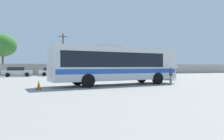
% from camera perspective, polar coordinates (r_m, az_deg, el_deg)
% --- Properties ---
extents(ground_plane, '(300.00, 300.00, 0.00)m').
position_cam_1_polar(ground_plane, '(28.39, -8.83, -2.27)').
color(ground_plane, gray).
extents(perimeter_wall, '(80.00, 0.30, 2.04)m').
position_cam_1_polar(perimeter_wall, '(41.05, -12.61, 0.14)').
color(perimeter_wall, '#9E998C').
rests_on(perimeter_wall, ground_plane).
extents(coach_bus_silver_blue, '(11.60, 3.87, 3.42)m').
position_cam_1_polar(coach_bus_silver_blue, '(18.67, 0.84, 1.67)').
color(coach_bus_silver_blue, silver).
rests_on(coach_bus_silver_blue, ground_plane).
extents(attendant_by_bus_door, '(0.36, 0.36, 1.60)m').
position_cam_1_polar(attendant_by_bus_door, '(19.77, 15.28, -1.09)').
color(attendant_by_bus_door, '#B7B2A8').
rests_on(attendant_by_bus_door, ground_plane).
extents(vendor_umbrella_secondary_green, '(2.44, 2.44, 2.20)m').
position_cam_1_polar(vendor_umbrella_secondary_green, '(27.48, 14.59, 1.42)').
color(vendor_umbrella_secondary_green, gray).
rests_on(vendor_umbrella_secondary_green, ground_plane).
extents(parked_car_leftmost_silver, '(4.42, 2.13, 1.50)m').
position_cam_1_polar(parked_car_leftmost_silver, '(36.72, -23.74, -0.37)').
color(parked_car_leftmost_silver, '#B7BABF').
rests_on(parked_car_leftmost_silver, ground_plane).
extents(parked_car_second_white, '(4.53, 2.18, 1.42)m').
position_cam_1_polar(parked_car_second_white, '(37.63, -15.45, -0.34)').
color(parked_car_second_white, silver).
rests_on(parked_car_second_white, ground_plane).
extents(parked_car_third_white, '(4.67, 2.28, 1.41)m').
position_cam_1_polar(parked_car_third_white, '(39.10, -4.66, -0.27)').
color(parked_car_third_white, silver).
rests_on(parked_car_third_white, ground_plane).
extents(parked_car_rightmost_black, '(4.64, 2.29, 1.42)m').
position_cam_1_polar(parked_car_rightmost_black, '(41.25, 3.11, -0.19)').
color(parked_car_rightmost_black, black).
rests_on(parked_car_rightmost_black, ground_plane).
extents(utility_pole_near, '(1.78, 0.54, 8.01)m').
position_cam_1_polar(utility_pole_near, '(43.44, -12.77, 4.36)').
color(utility_pole_near, '#4C3823').
rests_on(utility_pole_near, ground_plane).
extents(roadside_tree_left, '(5.00, 5.00, 7.67)m').
position_cam_1_polar(roadside_tree_left, '(45.25, -26.87, 5.85)').
color(roadside_tree_left, brown).
rests_on(roadside_tree_left, ground_plane).
extents(roadside_tree_midleft, '(3.20, 3.20, 4.88)m').
position_cam_1_polar(roadside_tree_midleft, '(43.37, -10.87, 3.47)').
color(roadside_tree_midleft, brown).
rests_on(roadside_tree_midleft, ground_plane).
extents(traffic_cone_on_apron, '(0.36, 0.36, 0.64)m').
position_cam_1_polar(traffic_cone_on_apron, '(15.87, -18.74, -3.75)').
color(traffic_cone_on_apron, black).
rests_on(traffic_cone_on_apron, ground_plane).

